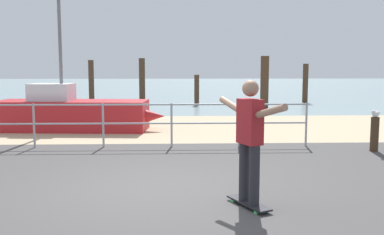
% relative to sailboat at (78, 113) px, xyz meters
% --- Properties ---
extents(ground_plane, '(24.00, 10.00, 0.04)m').
position_rel_sailboat_xyz_m(ground_plane, '(2.57, -7.41, -0.52)').
color(ground_plane, '#474444').
rests_on(ground_plane, ground).
extents(beach_strip, '(24.00, 6.00, 0.04)m').
position_rel_sailboat_xyz_m(beach_strip, '(2.57, 0.59, -0.52)').
color(beach_strip, tan).
rests_on(beach_strip, ground).
extents(sea_surface, '(72.00, 50.00, 0.04)m').
position_rel_sailboat_xyz_m(sea_surface, '(2.57, 28.59, -0.52)').
color(sea_surface, '#849EA3').
rests_on(sea_surface, ground).
extents(railing_fence, '(9.65, 0.05, 1.05)m').
position_rel_sailboat_xyz_m(railing_fence, '(1.21, -2.81, 0.17)').
color(railing_fence, '#9EA0A5').
rests_on(railing_fence, ground).
extents(sailboat, '(5.02, 1.72, 5.46)m').
position_rel_sailboat_xyz_m(sailboat, '(0.00, 0.00, 0.00)').
color(sailboat, '#B21E23').
rests_on(sailboat, ground).
extents(skateboard, '(0.52, 0.81, 0.08)m').
position_rel_sailboat_xyz_m(skateboard, '(3.90, -7.31, -0.46)').
color(skateboard, black).
rests_on(skateboard, ground).
extents(skateboarder, '(0.70, 1.34, 1.65)m').
position_rel_sailboat_xyz_m(skateboarder, '(3.90, -7.31, 0.49)').
color(skateboarder, '#26262B').
rests_on(skateboarder, skateboard).
extents(bollard_short, '(0.18, 0.18, 0.79)m').
position_rel_sailboat_xyz_m(bollard_short, '(7.35, -3.52, -0.13)').
color(bollard_short, '#422D1E').
rests_on(bollard_short, ground).
extents(seagull, '(0.34, 0.41, 0.18)m').
position_rel_sailboat_xyz_m(seagull, '(7.33, -3.54, 0.34)').
color(seagull, white).
rests_on(seagull, bollard_short).
extents(groyne_post_0, '(0.30, 0.30, 2.25)m').
position_rel_sailboat_xyz_m(groyne_post_0, '(-1.83, 11.74, 0.60)').
color(groyne_post_0, '#422D1E').
rests_on(groyne_post_0, ground).
extents(groyne_post_1, '(0.33, 0.33, 2.34)m').
position_rel_sailboat_xyz_m(groyne_post_1, '(1.05, 11.16, 0.65)').
color(groyne_post_1, '#422D1E').
rests_on(groyne_post_1, ground).
extents(groyne_post_2, '(0.24, 0.24, 1.49)m').
position_rel_sailboat_xyz_m(groyne_post_2, '(3.92, 8.44, 0.22)').
color(groyne_post_2, '#422D1E').
rests_on(groyne_post_2, ground).
extents(groyne_post_3, '(0.36, 0.36, 2.35)m').
position_rel_sailboat_xyz_m(groyne_post_3, '(6.80, 6.14, 0.65)').
color(groyne_post_3, '#422D1E').
rests_on(groyne_post_3, ground).
extents(groyne_post_4, '(0.28, 0.28, 2.04)m').
position_rel_sailboat_xyz_m(groyne_post_4, '(9.67, 9.74, 0.50)').
color(groyne_post_4, '#422D1E').
rests_on(groyne_post_4, ground).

